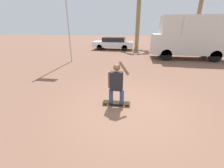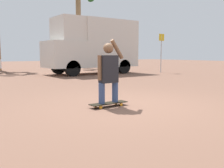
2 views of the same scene
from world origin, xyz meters
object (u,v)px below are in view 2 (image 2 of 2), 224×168
object	(u,v)px
person_skateboarder	(108,70)
street_sign	(161,48)
skateboard	(109,103)
camper_van	(93,45)

from	to	relation	value
person_skateboarder	street_sign	bearing A→B (deg)	37.87
skateboard	camper_van	bearing A→B (deg)	61.06
camper_van	person_skateboarder	bearing A→B (deg)	-118.95
skateboard	camper_van	size ratio (longest dim) A/B	0.16
street_sign	person_skateboarder	bearing A→B (deg)	-142.13
skateboard	person_skateboarder	distance (m)	0.76
skateboard	camper_van	distance (m)	9.95
camper_van	street_sign	size ratio (longest dim) A/B	2.26
skateboard	person_skateboarder	bearing A→B (deg)	180.00
camper_van	street_sign	xyz separation A→B (m)	(4.06, -1.73, -0.17)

